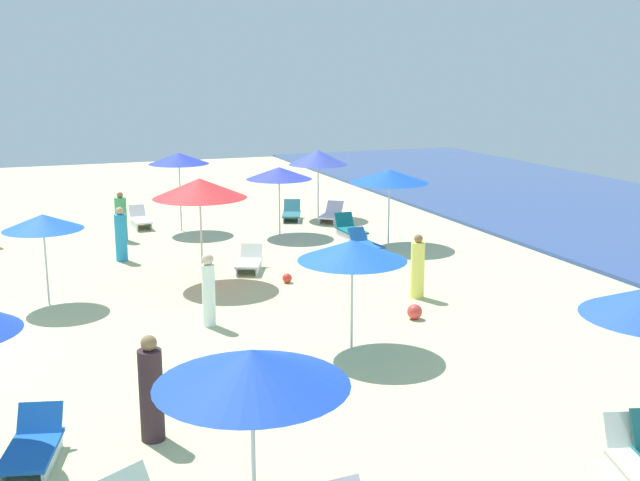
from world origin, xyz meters
TOP-DOWN VIEW (x-y plane):
  - umbrella_0 at (-9.95, 7.99)m, footprint 2.02×2.02m
  - lounge_chair_0_0 at (-11.01, 6.76)m, footprint 1.49×0.65m
  - umbrella_1 at (-5.53, 13.68)m, footprint 2.44×2.44m
  - lounge_chair_1_0 at (-7.00, 13.00)m, footprint 1.42×0.68m
  - lounge_chair_1_1 at (-5.00, 12.64)m, footprint 1.41×0.72m
  - umbrella_2 at (8.47, 5.30)m, footprint 2.17×2.17m
  - lounge_chair_3_1 at (5.23, 2.96)m, footprint 1.53×0.99m
  - umbrella_4 at (-3.31, 7.27)m, footprint 2.40×2.40m
  - lounge_chair_4_0 at (-4.00, 8.72)m, footprint 1.45×1.09m
  - umbrella_5 at (-8.17, 10.94)m, footprint 2.18×2.18m
  - lounge_chair_6_1 at (8.53, 10.73)m, footprint 1.45×0.94m
  - umbrella_7 at (-10.52, 13.19)m, footprint 2.16×2.16m
  - lounge_chair_7_0 at (-10.45, 12.13)m, footprint 1.54×1.09m
  - lounge_chair_7_1 at (-9.61, 13.36)m, footprint 1.44×1.30m
  - umbrella_8 at (2.60, 8.98)m, footprint 2.15×2.15m
  - umbrella_9 at (-2.65, 3.44)m, footprint 1.84×1.84m
  - beachgoer_0 at (0.20, 6.65)m, footprint 0.39×0.39m
  - beachgoer_1 at (-0.10, 11.85)m, footprint 0.47×0.47m
  - beachgoer_2 at (-6.37, 5.58)m, footprint 0.41×0.41m
  - beachgoer_4 at (5.09, 4.67)m, footprint 0.45×0.45m
  - beachgoer_5 at (-9.12, 5.91)m, footprint 0.52×0.52m
  - beach_ball_0 at (-2.46, 9.31)m, footprint 0.25×0.25m
  - beach_ball_1 at (1.36, 11.03)m, footprint 0.34×0.34m

SIDE VIEW (x-z plane):
  - beach_ball_0 at x=-2.46m, z-range 0.00..0.25m
  - beach_ball_1 at x=1.36m, z-range 0.00..0.34m
  - lounge_chair_1_1 at x=-5.00m, z-range -0.09..0.54m
  - lounge_chair_6_1 at x=8.53m, z-range -0.11..0.58m
  - lounge_chair_7_0 at x=-10.45m, z-range -0.09..0.58m
  - lounge_chair_4_0 at x=-4.00m, z-range -0.07..0.57m
  - lounge_chair_3_1 at x=5.23m, z-range -0.08..0.59m
  - lounge_chair_7_1 at x=-9.61m, z-range -0.08..0.59m
  - lounge_chair_1_0 at x=-7.00m, z-range -0.11..0.62m
  - lounge_chair_0_0 at x=-11.01m, z-range -0.08..0.62m
  - beachgoer_5 at x=-9.12m, z-range -0.06..1.52m
  - beachgoer_1 at x=-0.10m, z-range -0.06..1.52m
  - beachgoer_2 at x=-6.37m, z-range -0.05..1.53m
  - beachgoer_4 at x=5.09m, z-range -0.06..1.60m
  - beachgoer_0 at x=0.20m, z-range -0.02..1.60m
  - umbrella_9 at x=-2.65m, z-range 0.90..3.08m
  - umbrella_8 at x=2.60m, z-range 0.91..3.14m
  - umbrella_5 at x=-8.17m, z-range 0.93..3.20m
  - umbrella_1 at x=-5.53m, z-range 0.98..3.37m
  - umbrella_7 at x=-10.52m, z-range 0.98..3.49m
  - umbrella_2 at x=8.47m, z-range 1.06..3.61m
  - umbrella_0 at x=-9.95m, z-range 1.14..3.81m
  - umbrella_4 at x=-3.31m, z-range 1.11..3.84m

